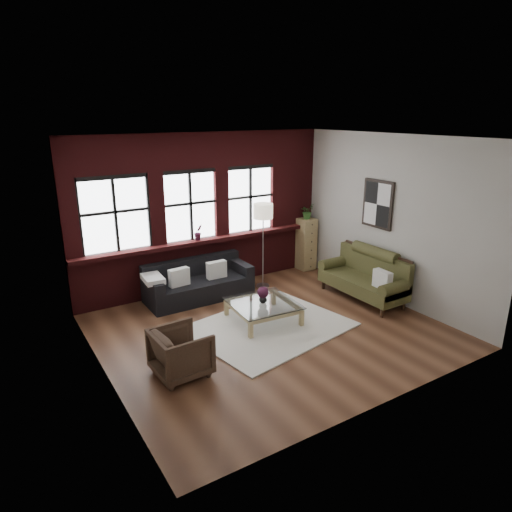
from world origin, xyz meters
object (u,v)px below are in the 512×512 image
coffee_table (263,312)px  floor_lamp (263,243)px  dark_sofa (199,280)px  vintage_settee (363,275)px  vase (263,299)px  drawer_chest (306,244)px  armchair (181,352)px

coffee_table → floor_lamp: 1.88m
dark_sofa → coffee_table: size_ratio=1.89×
vintage_settee → coffee_table: 2.25m
vase → drawer_chest: size_ratio=0.13×
armchair → vase: (1.91, 0.82, 0.09)m
dark_sofa → vintage_settee: 3.24m
vintage_settee → floor_lamp: (-1.30, 1.61, 0.47)m
vintage_settee → drawer_chest: bearing=84.6°
vintage_settee → vase: 2.23m
vase → drawer_chest: drawer_chest is taller
vintage_settee → armchair: 4.18m
vase → dark_sofa: bearing=107.9°
vintage_settee → coffee_table: vintage_settee is taller
vase → drawer_chest: (2.42, 1.88, 0.17)m
coffee_table → armchair: bearing=-156.8°
drawer_chest → coffee_table: bearing=-142.2°
coffee_table → vase: bearing=0.0°
dark_sofa → coffee_table: dark_sofa is taller
dark_sofa → armchair: (-1.40, -2.38, -0.04)m
drawer_chest → vase: bearing=-142.2°
dark_sofa → vintage_settee: size_ratio=1.11×
vintage_settee → coffee_table: bearing=175.3°
dark_sofa → armchair: bearing=-120.4°
coffee_table → dark_sofa: bearing=107.9°
vintage_settee → coffee_table: size_ratio=1.71×
vase → floor_lamp: 1.79m
dark_sofa → vintage_settee: (2.73, -1.75, 0.12)m
drawer_chest → vintage_settee: bearing=-95.4°
vintage_settee → vase: vintage_settee is taller
floor_lamp → drawer_chest: bearing=16.5°
floor_lamp → vintage_settee: bearing=-51.2°
coffee_table → vase: size_ratio=7.10×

